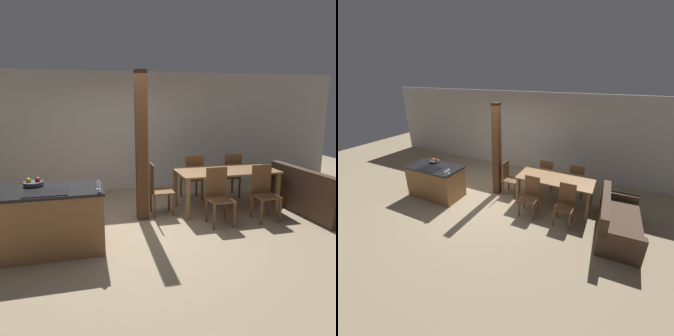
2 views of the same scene
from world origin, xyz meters
The scene contains 15 objects.
ground_plane centered at (0.00, 0.00, 0.00)m, with size 16.00×16.00×0.00m, color #9E896B.
wall_back centered at (0.00, 2.55, 1.35)m, with size 11.20×0.08×2.70m.
kitchen_island centered at (-1.27, -0.46, 0.45)m, with size 1.49×0.82×0.90m.
fruit_bowl centered at (-1.47, -0.22, 0.93)m, with size 0.27×0.27×0.11m.
wine_glass_near centered at (-0.59, -0.80, 1.01)m, with size 0.06×0.06×0.15m.
wine_glass_middle centered at (-0.59, -0.72, 1.01)m, with size 0.06×0.06×0.15m.
wine_glass_far centered at (-0.59, -0.65, 1.01)m, with size 0.06×0.06×0.15m.
dining_table centered at (1.84, 0.59, 0.67)m, with size 1.90×0.92×0.77m.
dining_chair_near_left centered at (1.41, -0.09, 0.49)m, with size 0.40×0.40×0.96m.
dining_chair_near_right centered at (2.27, -0.09, 0.49)m, with size 0.40×0.40×0.96m.
dining_chair_far_left centered at (1.41, 1.27, 0.49)m, with size 0.40×0.40×0.96m.
dining_chair_far_right centered at (2.27, 1.27, 0.49)m, with size 0.40×0.40×0.96m.
dining_chair_head_end centered at (0.51, 0.59, 0.49)m, with size 0.40×0.40×0.96m.
couch centered at (3.37, -0.01, 0.29)m, with size 0.89×1.78×0.85m.
timber_post centered at (0.20, 0.44, 1.28)m, with size 0.19×0.19×2.56m.
Camera 1 is at (-0.76, -5.03, 2.09)m, focal length 35.00 mm.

